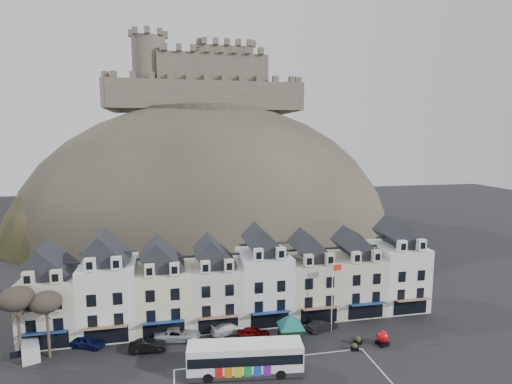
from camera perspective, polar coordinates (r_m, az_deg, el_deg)
The scene contains 19 objects.
coach_bay_markings at distance 46.30m, azimuth 3.58°, elevation -25.01°, with size 22.00×7.50×0.01m, color silver.
townhouse_terrace at distance 56.49m, azimuth -2.23°, elevation -12.68°, with size 54.40×9.35×11.80m.
castle_hill at distance 108.55m, azimuth -6.19°, elevation -5.49°, with size 100.00×76.00×68.00m.
castle at distance 113.52m, azimuth -7.23°, elevation 15.45°, with size 50.20×22.20×22.00m.
tree_left_mid at distance 53.08m, azimuth -31.04°, elevation -12.99°, with size 3.78×3.78×8.64m.
tree_left_near at distance 52.40m, azimuth -27.80°, elevation -13.83°, with size 3.43×3.43×7.84m.
bus at distance 45.96m, azimuth -1.57°, elevation -22.48°, with size 12.46×4.25×3.45m.
bus_shelter at distance 51.12m, azimuth 4.99°, elevation -17.83°, with size 6.04×6.04×3.84m.
red_buoy at distance 53.85m, azimuth 17.62°, elevation -19.23°, with size 1.45×1.45×1.80m.
flagpole at distance 54.03m, azimuth 10.92°, elevation -13.88°, with size 1.32×0.29×9.16m.
white_van at distance 55.79m, azimuth -29.55°, elevation -18.90°, with size 3.10×4.47×1.88m.
planter_west at distance 52.04m, azimuth 13.91°, elevation -20.70°, with size 0.98×0.63×0.90m.
planter_east at distance 53.38m, azimuth 14.34°, elevation -19.86°, with size 1.15×0.83×1.04m.
car_navy at distance 55.15m, azimuth -23.03°, elevation -19.01°, with size 1.77×4.41×1.50m, color #0C133F.
car_black at distance 51.99m, azimuth -15.22°, elevation -20.43°, with size 1.50×4.29×1.41m, color black.
car_silver at distance 53.63m, azimuth -11.14°, elevation -19.28°, with size 2.60×5.54×1.57m, color #B3B7BB.
car_white at distance 54.44m, azimuth -3.88°, elevation -18.81°, with size 1.95×4.78×1.39m, color white.
car_maroon at distance 53.13m, azimuth -0.36°, elevation -19.51°, with size 1.63×4.06×1.38m, color #590505.
car_charcoal at distance 55.69m, azimuth 9.40°, elevation -18.26°, with size 1.46×4.19×1.38m, color black.
Camera 1 is at (-8.32, -36.24, 25.14)m, focal length 28.00 mm.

